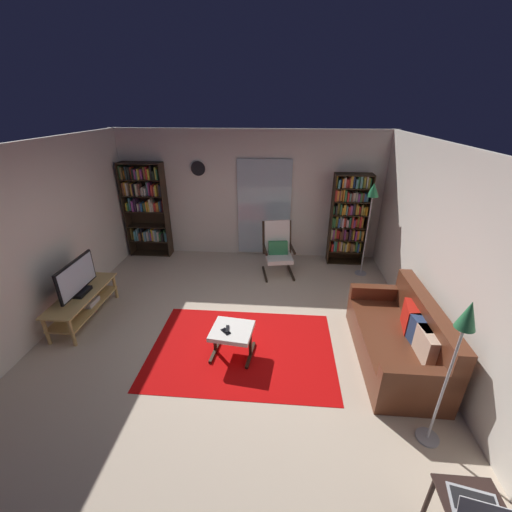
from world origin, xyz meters
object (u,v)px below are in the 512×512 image
tv_stand (84,301)px  ottoman (232,333)px  bookshelf_near_sofa (349,217)px  cell_phone (226,331)px  bookshelf_near_tv (146,204)px  floor_lamp_by_shelf (372,201)px  leather_sofa (400,340)px  floor_lamp_by_sofa (460,339)px  television (77,279)px  wall_clock (198,168)px  lounge_armchair (278,247)px  tv_remote (227,329)px  laptop (480,510)px

tv_stand → ottoman: 2.45m
bookshelf_near_sofa → cell_phone: 3.66m
bookshelf_near_tv → floor_lamp_by_shelf: 4.47m
leather_sofa → floor_lamp_by_sofa: floor_lamp_by_sofa is taller
television → ottoman: size_ratio=1.52×
tv_stand → bookshelf_near_tv: size_ratio=0.67×
tv_stand → television: size_ratio=1.53×
leather_sofa → floor_lamp_by_shelf: bearing=89.1°
wall_clock → television: bearing=-116.2°
television → leather_sofa: size_ratio=0.49×
lounge_armchair → floor_lamp_by_sofa: size_ratio=0.63×
tv_remote → floor_lamp_by_sofa: floor_lamp_by_sofa is taller
ottoman → tv_remote: tv_remote is taller
floor_lamp_by_sofa → wall_clock: wall_clock is taller
floor_lamp_by_shelf → floor_lamp_by_sofa: bearing=-91.0°
television → floor_lamp_by_shelf: 4.96m
tv_remote → floor_lamp_by_shelf: size_ratio=0.08×
leather_sofa → cell_phone: bearing=-176.5°
floor_lamp_by_sofa → bookshelf_near_tv: bearing=136.9°
bookshelf_near_sofa → ottoman: bearing=-122.9°
ottoman → floor_lamp_by_sofa: bearing=-26.3°
television → cell_phone: (2.30, -0.66, -0.29)m
television → floor_lamp_by_sofa: bearing=-20.1°
floor_lamp_by_sofa → wall_clock: (-3.22, 4.21, 0.60)m
lounge_armchair → wall_clock: (-1.65, 0.79, 1.32)m
floor_lamp_by_sofa → cell_phone: bearing=155.8°
ottoman → cell_phone: size_ratio=4.09×
tv_remote → cell_phone: 0.05m
leather_sofa → floor_lamp_by_sofa: bearing=-91.2°
television → floor_lamp_by_shelf: floor_lamp_by_shelf is taller
tv_stand → floor_lamp_by_sofa: (4.49, -1.66, 0.95)m
lounge_armchair → ottoman: 2.45m
leather_sofa → ottoman: leather_sofa is taller
television → laptop: size_ratio=2.35×
floor_lamp_by_shelf → wall_clock: 3.39m
bookshelf_near_tv → tv_remote: bearing=-54.3°
bookshelf_near_sofa → laptop: bookshelf_near_sofa is taller
ottoman → floor_lamp_by_sofa: 2.53m
cell_phone → floor_lamp_by_sofa: (2.18, -0.98, 0.84)m
tv_remote → laptop: bearing=-49.0°
laptop → wall_clock: size_ratio=1.28×
ottoman → cell_phone: 0.12m
television → tv_stand: bearing=100.8°
tv_stand → laptop: laptop is taller
ottoman → cell_phone: cell_phone is taller
ottoman → tv_stand: bearing=165.5°
bookshelf_near_tv → laptop: 6.58m
lounge_armchair → tv_remote: (-0.59, -2.40, -0.12)m
leather_sofa → tv_stand: bearing=173.2°
bookshelf_near_tv → leather_sofa: (4.38, -2.96, -0.80)m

